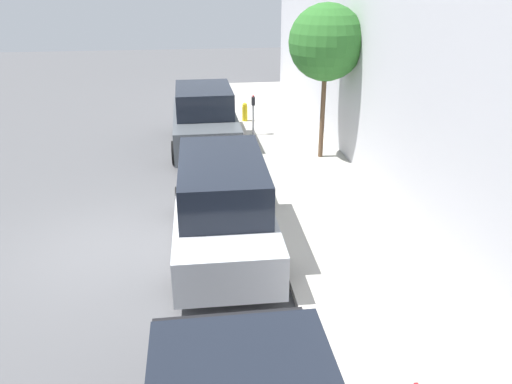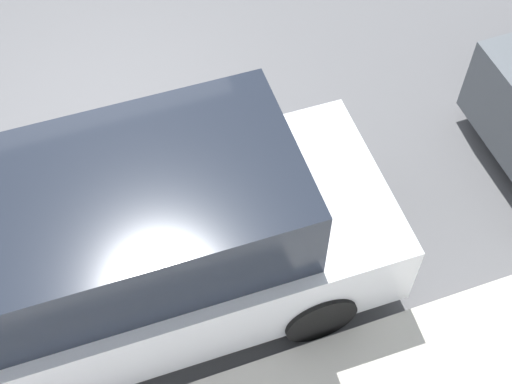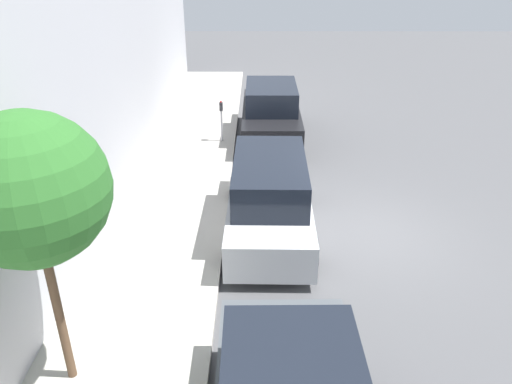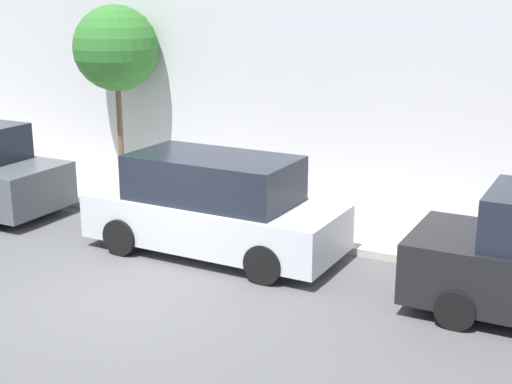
% 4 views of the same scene
% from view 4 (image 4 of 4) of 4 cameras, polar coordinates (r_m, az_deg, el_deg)
% --- Properties ---
extents(ground_plane, '(60.00, 60.00, 0.00)m').
position_cam_4_polar(ground_plane, '(11.94, -10.01, -8.28)').
color(ground_plane, '#515154').
extents(sidewalk, '(2.94, 32.00, 0.15)m').
position_cam_4_polar(sidewalk, '(15.87, 0.91, -1.69)').
color(sidewalk, '#B2ADA3').
rests_on(sidewalk, ground_plane).
extents(parked_minivan_second, '(2.02, 4.92, 1.90)m').
position_cam_4_polar(parked_minivan_second, '(13.42, -3.39, -1.18)').
color(parked_minivan_second, '#B7BABF').
rests_on(parked_minivan_second, ground_plane).
extents(street_tree, '(2.11, 2.11, 4.40)m').
position_cam_4_polar(street_tree, '(18.29, -11.14, 11.20)').
color(street_tree, brown).
rests_on(street_tree, sidewalk).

